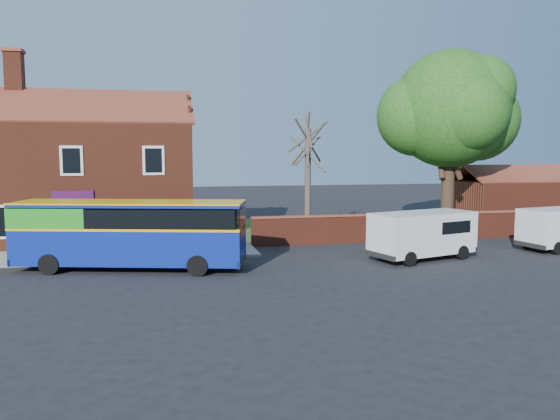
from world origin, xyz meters
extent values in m
plane|color=black|center=(0.00, 0.00, 0.00)|extent=(120.00, 120.00, 0.00)
cube|color=gray|center=(-7.00, 5.75, 0.06)|extent=(18.00, 3.50, 0.12)
cube|color=slate|center=(-7.00, 4.00, 0.07)|extent=(18.00, 0.15, 0.14)
cube|color=#426B28|center=(13.00, 13.00, 0.02)|extent=(26.00, 12.00, 0.04)
cube|color=maroon|center=(-7.00, 11.50, 3.25)|extent=(12.00, 8.00, 6.50)
cube|color=brown|center=(-7.00, 9.50, 7.50)|extent=(12.30, 4.08, 2.16)
cube|color=brown|center=(-7.00, 13.50, 7.50)|extent=(12.30, 4.08, 2.16)
cube|color=maroon|center=(-10.40, 11.50, 9.40)|extent=(0.90, 0.90, 2.20)
cube|color=black|center=(-7.00, 7.47, 4.60)|extent=(1.10, 0.06, 1.50)
cube|color=#4C0F19|center=(-7.00, 7.45, 1.10)|extent=(0.95, 0.04, 2.10)
cube|color=silver|center=(-7.00, 7.47, 1.15)|extent=(1.20, 0.06, 2.30)
cube|color=#3D0D3C|center=(-7.00, 7.44, 2.80)|extent=(2.00, 0.06, 0.60)
cube|color=maroon|center=(13.00, 7.00, 0.75)|extent=(22.00, 0.30, 1.50)
cube|color=brown|center=(13.00, 7.00, 1.55)|extent=(22.00, 0.38, 0.10)
cube|color=maroon|center=(22.00, 13.00, 1.50)|extent=(8.00, 5.00, 3.00)
cube|color=brown|center=(22.00, 11.75, 3.55)|extent=(8.20, 2.56, 1.24)
cube|color=brown|center=(22.00, 14.25, 3.55)|extent=(8.20, 2.56, 1.24)
cube|color=navy|center=(-3.94, 2.40, 1.10)|extent=(9.90, 4.76, 1.53)
cube|color=#EDA80C|center=(-3.94, 2.40, 1.86)|extent=(9.92, 4.79, 0.10)
cube|color=black|center=(-3.94, 2.40, 2.32)|extent=(9.53, 4.68, 0.76)
cube|color=green|center=(-7.01, 3.20, 2.32)|extent=(3.78, 3.19, 0.81)
cube|color=navy|center=(-3.94, 2.40, 2.83)|extent=(9.90, 4.76, 0.14)
cube|color=#EDA80C|center=(-3.94, 2.40, 2.91)|extent=(9.95, 4.81, 0.06)
cylinder|color=black|center=(-7.20, 2.09, 0.43)|extent=(0.91, 0.49, 0.86)
cylinder|color=black|center=(-6.63, 4.26, 0.43)|extent=(0.91, 0.49, 0.86)
cylinder|color=black|center=(-1.25, 0.53, 0.43)|extent=(0.91, 0.49, 0.86)
cylinder|color=black|center=(-0.69, 2.70, 0.43)|extent=(0.91, 0.49, 0.86)
cube|color=silver|center=(9.30, 1.86, 1.26)|extent=(5.42, 3.37, 1.92)
cube|color=black|center=(11.49, 2.50, 1.57)|extent=(0.56, 1.67, 0.76)
cube|color=black|center=(11.69, 2.56, 0.40)|extent=(0.67, 1.97, 0.24)
cylinder|color=black|center=(8.02, 0.49, 0.33)|extent=(0.70, 0.40, 0.67)
cylinder|color=black|center=(7.48, 2.32, 0.33)|extent=(0.70, 0.40, 0.67)
cylinder|color=black|center=(11.12, 1.41, 0.33)|extent=(0.70, 0.40, 0.67)
cylinder|color=black|center=(10.59, 3.23, 0.33)|extent=(0.70, 0.40, 0.67)
cylinder|color=black|center=(16.38, 1.54, 0.32)|extent=(0.67, 0.33, 0.64)
cylinder|color=black|center=(16.04, 3.34, 0.32)|extent=(0.67, 0.33, 0.64)
cylinder|color=black|center=(15.47, 10.65, 2.38)|extent=(0.83, 0.83, 4.76)
sphere|color=#468228|center=(15.47, 10.65, 7.77)|extent=(7.46, 7.46, 7.46)
sphere|color=#468228|center=(17.64, 11.06, 7.14)|extent=(5.38, 5.38, 5.38)
sphere|color=#468228|center=(13.50, 11.27, 7.35)|extent=(5.18, 5.18, 5.18)
cylinder|color=#4C4238|center=(5.85, 9.75, 3.20)|extent=(0.37, 0.37, 6.40)
cylinder|color=#4C4238|center=(5.85, 9.75, 5.48)|extent=(0.38, 3.12, 2.51)
cylinder|color=#4C4238|center=(5.85, 9.75, 5.25)|extent=(1.63, 2.30, 2.30)
cylinder|color=#4C4238|center=(5.85, 9.75, 5.71)|extent=(2.62, 1.20, 2.55)
camera|label=1|loc=(-2.59, -21.46, 4.99)|focal=35.00mm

